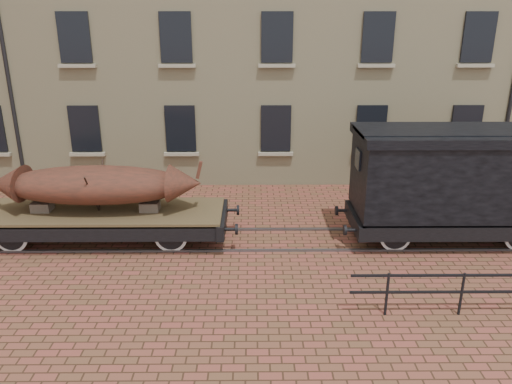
{
  "coord_description": "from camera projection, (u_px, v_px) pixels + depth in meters",
  "views": [
    {
      "loc": [
        0.13,
        -13.07,
        6.12
      ],
      "look_at": [
        0.24,
        0.5,
        1.3
      ],
      "focal_mm": 35.0,
      "sensor_mm": 36.0,
      "label": 1
    }
  ],
  "objects": [
    {
      "name": "goods_van",
      "position": [
        456.0,
        173.0,
        13.72
      ],
      "size": [
        6.27,
        2.28,
        3.24
      ],
      "color": "black",
      "rests_on": "ground"
    },
    {
      "name": "iron_boat",
      "position": [
        96.0,
        185.0,
        13.76
      ],
      "size": [
        5.94,
        1.73,
        1.45
      ],
      "color": "#602A1D",
      "rests_on": "flatcar_wagon"
    },
    {
      "name": "flatcar_wagon",
      "position": [
        97.0,
        217.0,
        14.08
      ],
      "size": [
        7.98,
        2.17,
        1.2
      ],
      "color": "#4A3D25",
      "rests_on": "ground"
    },
    {
      "name": "ground",
      "position": [
        248.0,
        240.0,
        14.36
      ],
      "size": [
        90.0,
        90.0,
        0.0
      ],
      "primitive_type": "plane",
      "color": "brown"
    },
    {
      "name": "rail_track",
      "position": [
        248.0,
        239.0,
        14.35
      ],
      "size": [
        30.0,
        1.52,
        0.06
      ],
      "color": "#59595E",
      "rests_on": "ground"
    }
  ]
}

